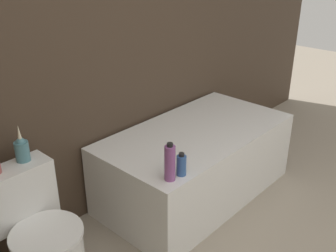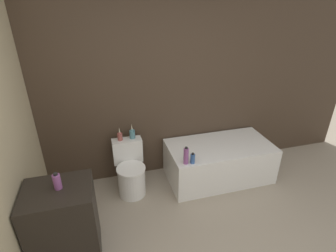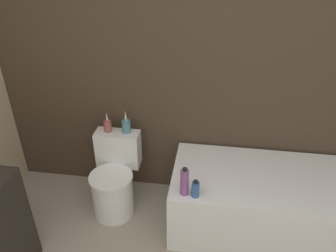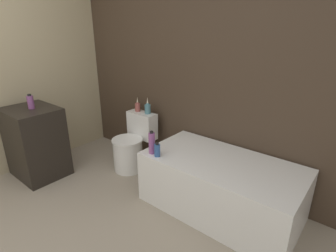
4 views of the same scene
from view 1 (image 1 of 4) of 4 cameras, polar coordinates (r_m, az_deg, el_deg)
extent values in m
cube|color=#423326|center=(2.44, -16.13, 12.52)|extent=(6.40, 0.06, 2.60)
cube|color=white|center=(3.02, 4.05, -5.27)|extent=(1.49, 0.79, 0.54)
cube|color=#B7BCC6|center=(2.89, 4.20, -0.70)|extent=(1.29, 0.59, 0.01)
cylinder|color=white|center=(2.22, -17.23, -14.70)|extent=(0.38, 0.38, 0.02)
cube|color=white|center=(2.35, -21.08, -9.24)|extent=(0.40, 0.17, 0.34)
cylinder|color=teal|center=(2.29, -20.40, -3.47)|extent=(0.08, 0.08, 0.11)
sphere|color=teal|center=(2.26, -20.61, -2.21)|extent=(0.05, 0.05, 0.05)
cone|color=beige|center=(2.24, -20.80, -1.05)|extent=(0.03, 0.03, 0.10)
cylinder|color=#8C4C8C|center=(2.24, 0.27, -5.43)|extent=(0.06, 0.06, 0.22)
cylinder|color=black|center=(2.18, 0.28, -2.75)|extent=(0.04, 0.04, 0.02)
cylinder|color=#335999|center=(2.31, 1.95, -5.75)|extent=(0.06, 0.06, 0.13)
cylinder|color=black|center=(2.28, 1.98, -4.18)|extent=(0.03, 0.03, 0.02)
camera|label=2|loc=(1.53, 120.78, 13.71)|focal=28.00mm
camera|label=3|loc=(1.75, 70.87, 24.59)|focal=35.00mm
camera|label=4|loc=(3.08, 52.77, 14.61)|focal=28.00mm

